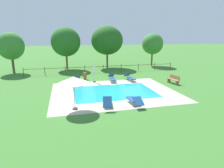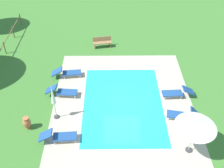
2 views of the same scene
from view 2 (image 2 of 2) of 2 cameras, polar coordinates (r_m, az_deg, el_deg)
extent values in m
plane|color=#3D752D|center=(17.44, 2.27, -4.05)|extent=(160.00, 160.00, 0.00)
cube|color=#B2A893|center=(17.43, 2.27, -4.04)|extent=(10.92, 8.77, 0.01)
cube|color=#23A8C1|center=(17.43, 2.27, -4.04)|extent=(7.12, 4.96, 0.01)
cube|color=#C0B59F|center=(17.50, -6.29, -4.06)|extent=(7.60, 0.24, 0.01)
cube|color=#C0B59F|center=(17.74, 10.71, -3.91)|extent=(7.60, 0.24, 0.01)
cube|color=#C0B59F|center=(20.25, 1.85, 3.14)|extent=(0.24, 4.96, 0.01)
cube|color=#C0B59F|center=(14.98, 2.85, -13.75)|extent=(0.24, 4.96, 0.01)
cube|color=navy|center=(15.39, -9.77, -10.71)|extent=(0.68, 1.33, 0.07)
cube|color=navy|center=(15.40, -13.68, -10.29)|extent=(0.65, 0.81, 0.46)
cube|color=silver|center=(15.43, -9.75, -10.84)|extent=(0.65, 1.31, 0.04)
cylinder|color=silver|center=(15.63, -7.60, -10.35)|extent=(0.04, 0.04, 0.28)
cylinder|color=silver|center=(15.30, -7.66, -11.81)|extent=(0.04, 0.04, 0.28)
cylinder|color=silver|center=(15.76, -11.67, -10.45)|extent=(0.04, 0.04, 0.28)
cylinder|color=silver|center=(15.44, -11.84, -11.89)|extent=(0.04, 0.04, 0.28)
cube|color=navy|center=(18.09, 12.40, -1.89)|extent=(0.66, 1.33, 0.07)
cube|color=navy|center=(18.25, 15.58, -1.28)|extent=(0.64, 0.81, 0.45)
cube|color=silver|center=(18.12, 12.38, -2.02)|extent=(0.63, 1.30, 0.04)
cylinder|color=silver|center=(17.88, 10.80, -2.93)|extent=(0.04, 0.04, 0.28)
cylinder|color=silver|center=(18.25, 10.47, -1.86)|extent=(0.04, 0.04, 0.28)
cylinder|color=silver|center=(18.17, 14.19, -2.75)|extent=(0.04, 0.04, 0.28)
cylinder|color=silver|center=(18.53, 13.80, -1.70)|extent=(0.04, 0.04, 0.28)
cube|color=navy|center=(17.98, -9.33, -1.69)|extent=(0.71, 1.35, 0.07)
cube|color=navy|center=(18.10, -12.53, -1.02)|extent=(0.66, 0.81, 0.47)
cube|color=silver|center=(18.02, -9.31, -1.82)|extent=(0.68, 1.32, 0.04)
cylinder|color=silver|center=(18.17, -7.41, -1.67)|extent=(0.04, 0.04, 0.28)
cylinder|color=silver|center=(17.80, -7.70, -2.75)|extent=(0.04, 0.04, 0.28)
cylinder|color=silver|center=(18.41, -10.79, -1.48)|extent=(0.04, 0.04, 0.28)
cylinder|color=silver|center=(18.04, -11.15, -2.54)|extent=(0.04, 0.04, 0.28)
cube|color=navy|center=(16.72, 13.55, -6.27)|extent=(0.85, 1.39, 0.07)
cube|color=navy|center=(16.65, 16.98, -5.95)|extent=(0.72, 0.77, 0.62)
cube|color=silver|center=(16.76, 13.53, -6.40)|extent=(0.82, 1.36, 0.04)
cylinder|color=silver|center=(16.62, 11.56, -7.09)|extent=(0.04, 0.04, 0.28)
cylinder|color=silver|center=(16.98, 11.62, -5.86)|extent=(0.04, 0.04, 0.28)
cylinder|color=silver|center=(16.73, 15.34, -7.52)|extent=(0.04, 0.04, 0.28)
cylinder|color=silver|center=(17.09, 15.32, -6.29)|extent=(0.04, 0.04, 0.28)
cube|color=navy|center=(19.57, -8.35, 2.33)|extent=(0.74, 1.36, 0.07)
cube|color=navy|center=(19.53, -11.38, 2.56)|extent=(0.68, 0.83, 0.46)
cube|color=silver|center=(19.61, -8.33, 2.20)|extent=(0.71, 1.33, 0.04)
cylinder|color=silver|center=(19.86, -6.72, 2.49)|extent=(0.04, 0.04, 0.28)
cylinder|color=silver|center=(19.46, -6.67, 1.60)|extent=(0.04, 0.04, 0.28)
cylinder|color=silver|center=(19.92, -9.89, 2.24)|extent=(0.04, 0.04, 0.28)
cylinder|color=silver|center=(19.51, -9.91, 1.35)|extent=(0.04, 0.04, 0.28)
cylinder|color=#383838|center=(15.52, 15.66, -13.04)|extent=(0.36, 0.36, 0.08)
cylinder|color=#B2B5B7|center=(14.70, 16.40, -10.44)|extent=(0.04, 0.04, 2.25)
cone|color=white|center=(14.02, 17.09, -7.96)|extent=(2.09, 2.09, 0.42)
sphere|color=white|center=(13.86, 17.27, -7.34)|extent=(0.06, 0.06, 0.06)
cylinder|color=#383838|center=(16.87, -11.46, -6.69)|extent=(0.32, 0.32, 0.08)
cylinder|color=#B2B5B7|center=(16.48, -11.71, -5.33)|extent=(0.04, 0.04, 1.20)
cone|color=white|center=(15.70, -12.26, -2.30)|extent=(0.28, 0.28, 1.14)
sphere|color=white|center=(15.32, -12.55, -0.65)|extent=(0.05, 0.05, 0.05)
cube|color=#937047|center=(22.56, -2.03, 8.61)|extent=(0.68, 1.55, 0.06)
cube|color=#937047|center=(22.62, -2.12, 9.37)|extent=(0.29, 1.49, 0.40)
cube|color=#937047|center=(22.76, -0.41, 8.25)|extent=(0.40, 0.12, 0.41)
cube|color=#937047|center=(22.62, -3.63, 7.95)|extent=(0.40, 0.12, 0.41)
cylinder|color=#B7663D|center=(16.68, -17.04, -8.64)|extent=(0.25, 0.25, 0.08)
ellipsoid|color=#B7663D|center=(16.40, -17.30, -7.71)|extent=(0.46, 0.46, 0.71)
cylinder|color=#B7663D|center=(16.15, -17.54, -6.84)|extent=(0.34, 0.34, 0.06)
cylinder|color=brown|center=(23.30, -21.44, 7.03)|extent=(0.08, 0.08, 1.05)
cylinder|color=brown|center=(25.33, -19.87, 10.10)|extent=(0.08, 0.08, 1.05)
cylinder|color=brown|center=(27.44, -18.51, 12.70)|extent=(0.08, 0.08, 1.05)
camera|label=1|loc=(20.09, 56.39, 0.15)|focal=30.83mm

